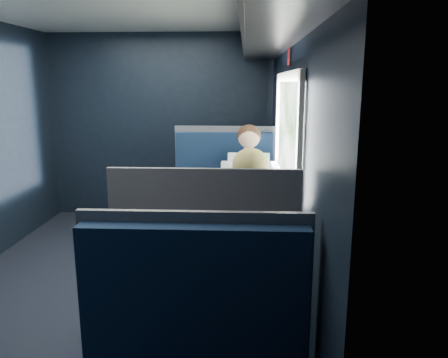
{
  "coord_description": "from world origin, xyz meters",
  "views": [
    {
      "loc": [
        1.07,
        -3.39,
        1.71
      ],
      "look_at": [
        0.9,
        0.0,
        0.95
      ],
      "focal_mm": 35.0,
      "sensor_mm": 36.0,
      "label": 1
    }
  ],
  "objects_px": {
    "woman": "(249,236)",
    "bottle_small": "(266,189)",
    "seat_row_front": "(227,190)",
    "seat_bay_near": "(222,211)",
    "seat_bay_far": "(209,292)",
    "cup": "(274,187)",
    "laptop": "(282,199)",
    "table": "(240,214)",
    "man": "(248,187)"
  },
  "relations": [
    {
      "from": "woman",
      "to": "bottle_small",
      "type": "height_order",
      "value": "woman"
    },
    {
      "from": "bottle_small",
      "to": "seat_row_front",
      "type": "bearing_deg",
      "value": 103.8
    },
    {
      "from": "seat_bay_near",
      "to": "seat_bay_far",
      "type": "bearing_deg",
      "value": -89.48
    },
    {
      "from": "bottle_small",
      "to": "cup",
      "type": "bearing_deg",
      "value": 70.82
    },
    {
      "from": "woman",
      "to": "cup",
      "type": "bearing_deg",
      "value": 78.67
    },
    {
      "from": "seat_bay_far",
      "to": "laptop",
      "type": "height_order",
      "value": "seat_bay_far"
    },
    {
      "from": "laptop",
      "to": "bottle_small",
      "type": "height_order",
      "value": "laptop"
    },
    {
      "from": "table",
      "to": "man",
      "type": "relative_size",
      "value": 0.76
    },
    {
      "from": "table",
      "to": "seat_row_front",
      "type": "xyz_separation_m",
      "value": [
        -0.18,
        1.8,
        -0.25
      ]
    },
    {
      "from": "seat_row_front",
      "to": "laptop",
      "type": "bearing_deg",
      "value": -74.21
    },
    {
      "from": "table",
      "to": "cup",
      "type": "height_order",
      "value": "cup"
    },
    {
      "from": "woman",
      "to": "seat_bay_near",
      "type": "bearing_deg",
      "value": 99.55
    },
    {
      "from": "seat_row_front",
      "to": "bottle_small",
      "type": "relative_size",
      "value": 5.94
    },
    {
      "from": "table",
      "to": "seat_bay_far",
      "type": "height_order",
      "value": "seat_bay_far"
    },
    {
      "from": "laptop",
      "to": "cup",
      "type": "distance_m",
      "value": 0.46
    },
    {
      "from": "seat_bay_near",
      "to": "woman",
      "type": "relative_size",
      "value": 0.95
    },
    {
      "from": "seat_bay_far",
      "to": "cup",
      "type": "distance_m",
      "value": 1.45
    },
    {
      "from": "man",
      "to": "cup",
      "type": "relative_size",
      "value": 15.13
    },
    {
      "from": "seat_row_front",
      "to": "seat_bay_near",
      "type": "bearing_deg",
      "value": -90.98
    },
    {
      "from": "woman",
      "to": "cup",
      "type": "relative_size",
      "value": 15.13
    },
    {
      "from": "seat_bay_near",
      "to": "seat_row_front",
      "type": "xyz_separation_m",
      "value": [
        0.02,
        0.92,
        -0.01
      ]
    },
    {
      "from": "bottle_small",
      "to": "cup",
      "type": "relative_size",
      "value": 2.23
    },
    {
      "from": "seat_bay_far",
      "to": "man",
      "type": "relative_size",
      "value": 0.95
    },
    {
      "from": "bottle_small",
      "to": "seat_bay_far",
      "type": "bearing_deg",
      "value": -110.26
    },
    {
      "from": "laptop",
      "to": "bottle_small",
      "type": "xyz_separation_m",
      "value": [
        -0.12,
        0.21,
        0.03
      ]
    },
    {
      "from": "woman",
      "to": "cup",
      "type": "xyz_separation_m",
      "value": [
        0.23,
        1.15,
        0.06
      ]
    },
    {
      "from": "seat_row_front",
      "to": "woman",
      "type": "xyz_separation_m",
      "value": [
        0.25,
        -2.5,
        0.32
      ]
    },
    {
      "from": "woman",
      "to": "laptop",
      "type": "height_order",
      "value": "woman"
    },
    {
      "from": "seat_bay_far",
      "to": "seat_bay_near",
      "type": "bearing_deg",
      "value": 90.52
    },
    {
      "from": "seat_row_front",
      "to": "bottle_small",
      "type": "bearing_deg",
      "value": -76.2
    },
    {
      "from": "seat_row_front",
      "to": "man",
      "type": "bearing_deg",
      "value": -77.17
    },
    {
      "from": "table",
      "to": "seat_bay_far",
      "type": "bearing_deg",
      "value": -101.78
    },
    {
      "from": "seat_bay_far",
      "to": "laptop",
      "type": "relative_size",
      "value": 4.34
    },
    {
      "from": "table",
      "to": "man",
      "type": "distance_m",
      "value": 0.7
    },
    {
      "from": "seat_bay_far",
      "to": "seat_row_front",
      "type": "bearing_deg",
      "value": 90.0
    },
    {
      "from": "seat_bay_near",
      "to": "bottle_small",
      "type": "distance_m",
      "value": 0.89
    },
    {
      "from": "table",
      "to": "seat_bay_far",
      "type": "relative_size",
      "value": 0.79
    },
    {
      "from": "laptop",
      "to": "seat_bay_far",
      "type": "bearing_deg",
      "value": -120.77
    },
    {
      "from": "seat_bay_far",
      "to": "seat_row_front",
      "type": "height_order",
      "value": "seat_bay_far"
    },
    {
      "from": "woman",
      "to": "seat_row_front",
      "type": "bearing_deg",
      "value": 95.7
    },
    {
      "from": "seat_bay_near",
      "to": "laptop",
      "type": "xyz_separation_m",
      "value": [
        0.53,
        -0.89,
        0.37
      ]
    },
    {
      "from": "man",
      "to": "seat_row_front",
      "type": "bearing_deg",
      "value": 102.83
    },
    {
      "from": "seat_bay_far",
      "to": "table",
      "type": "bearing_deg",
      "value": 78.22
    },
    {
      "from": "table",
      "to": "laptop",
      "type": "xyz_separation_m",
      "value": [
        0.33,
        -0.01,
        0.13
      ]
    },
    {
      "from": "bottle_small",
      "to": "laptop",
      "type": "bearing_deg",
      "value": -60.29
    },
    {
      "from": "cup",
      "to": "man",
      "type": "bearing_deg",
      "value": 131.64
    },
    {
      "from": "seat_row_front",
      "to": "laptop",
      "type": "xyz_separation_m",
      "value": [
        0.51,
        -1.81,
        0.39
      ]
    },
    {
      "from": "table",
      "to": "seat_bay_near",
      "type": "height_order",
      "value": "seat_bay_near"
    },
    {
      "from": "seat_bay_far",
      "to": "cup",
      "type": "bearing_deg",
      "value": 69.95
    },
    {
      "from": "seat_bay_near",
      "to": "bottle_small",
      "type": "height_order",
      "value": "seat_bay_near"
    }
  ]
}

